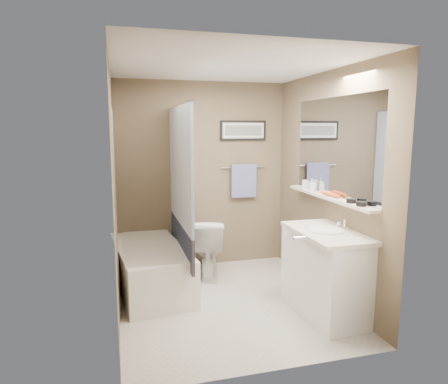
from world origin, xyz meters
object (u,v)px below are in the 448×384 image
object	(u,v)px
candle_bowl_far	(351,201)
glass_jar	(305,184)
bathtub	(150,267)
hair_brush_front	(332,195)
hair_brush_back	(329,194)
vanity	(326,275)
candle_bowl_near	(361,204)
toilet	(208,247)
soap_bottle	(312,185)

from	to	relation	value
candle_bowl_far	glass_jar	bearing A→B (deg)	90.00
bathtub	candle_bowl_far	bearing A→B (deg)	-40.08
hair_brush_front	glass_jar	size ratio (longest dim) A/B	2.20
bathtub	hair_brush_back	size ratio (longest dim) A/B	6.82
vanity	bathtub	bearing A→B (deg)	141.09
candle_bowl_near	hair_brush_back	size ratio (longest dim) A/B	0.41
bathtub	candle_bowl_far	world-z (taller)	candle_bowl_far
toilet	candle_bowl_far	bearing A→B (deg)	141.48
toilet	candle_bowl_near	size ratio (longest dim) A/B	8.02
bathtub	candle_bowl_far	xyz separation A→B (m)	(1.79, -1.17, 0.89)
toilet	candle_bowl_near	bearing A→B (deg)	138.60
toilet	soap_bottle	size ratio (longest dim) A/B	5.30
bathtub	vanity	world-z (taller)	vanity
hair_brush_back	soap_bottle	size ratio (longest dim) A/B	1.61
candle_bowl_far	hair_brush_back	bearing A→B (deg)	90.00
candle_bowl_near	soap_bottle	size ratio (longest dim) A/B	0.66
toilet	vanity	bearing A→B (deg)	137.88
vanity	hair_brush_front	xyz separation A→B (m)	(0.19, 0.27, 0.74)
hair_brush_front	hair_brush_back	size ratio (longest dim) A/B	1.00
hair_brush_front	hair_brush_back	distance (m)	0.07
hair_brush_front	toilet	bearing A→B (deg)	134.75
toilet	hair_brush_front	world-z (taller)	hair_brush_front
candle_bowl_near	soap_bottle	world-z (taller)	soap_bottle
candle_bowl_near	vanity	bearing A→B (deg)	127.76
candle_bowl_far	toilet	bearing A→B (deg)	126.82
hair_brush_back	glass_jar	xyz separation A→B (m)	(0.00, 0.53, 0.03)
vanity	hair_brush_back	size ratio (longest dim) A/B	4.09
vanity	soap_bottle	world-z (taller)	soap_bottle
bathtub	toilet	xyz separation A→B (m)	(0.73, 0.25, 0.11)
vanity	candle_bowl_near	xyz separation A→B (m)	(0.19, -0.24, 0.73)
hair_brush_back	glass_jar	distance (m)	0.53
candle_bowl_near	glass_jar	bearing A→B (deg)	90.00
vanity	hair_brush_back	xyz separation A→B (m)	(0.19, 0.33, 0.74)
candle_bowl_near	candle_bowl_far	xyz separation A→B (m)	(0.00, 0.16, 0.00)
vanity	hair_brush_front	size ratio (longest dim) A/B	4.09
candle_bowl_near	soap_bottle	distance (m)	0.95
glass_jar	toilet	bearing A→B (deg)	156.12
vanity	hair_brush_back	distance (m)	0.83
candle_bowl_near	hair_brush_front	xyz separation A→B (m)	(0.00, 0.51, 0.00)
soap_bottle	vanity	bearing A→B (deg)	-104.60
toilet	candle_bowl_near	distance (m)	2.05
hair_brush_back	bathtub	bearing A→B (deg)	157.11
toilet	hair_brush_back	distance (m)	1.65
vanity	candle_bowl_far	xyz separation A→B (m)	(0.19, -0.08, 0.73)
candle_bowl_near	candle_bowl_far	world-z (taller)	same
glass_jar	candle_bowl_far	bearing A→B (deg)	-90.00
toilet	soap_bottle	xyz separation A→B (m)	(1.06, -0.62, 0.82)
hair_brush_front	hair_brush_back	xyz separation A→B (m)	(0.00, 0.07, 0.00)
vanity	toilet	bearing A→B (deg)	118.50
bathtub	candle_bowl_near	world-z (taller)	candle_bowl_near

